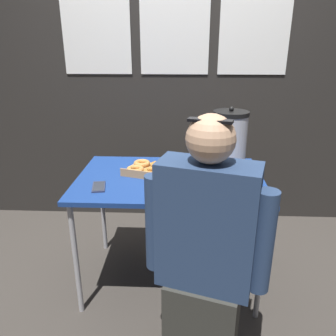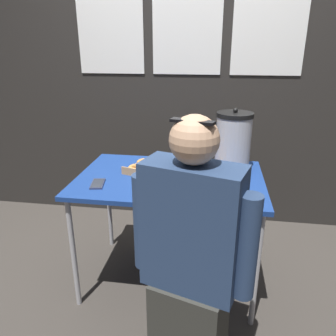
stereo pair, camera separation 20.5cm
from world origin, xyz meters
The scene contains 7 objects.
ground_plane centered at (0.00, 0.00, 0.00)m, with size 12.00×12.00×0.00m, color #3D3833.
back_wall centered at (0.00, 0.99, 1.35)m, with size 6.00×0.11×2.70m.
folding_table centered at (0.00, 0.00, 0.72)m, with size 1.17×0.77×0.78m.
donut_box centered at (-0.04, 0.05, 0.80)m, with size 0.55×0.39×0.05m.
coffee_urn centered at (0.39, 0.20, 0.97)m, with size 0.23×0.27×0.41m.
cell_phone centered at (-0.41, -0.18, 0.78)m, with size 0.10×0.16×0.01m.
person_seated centered at (0.19, -0.62, 0.62)m, with size 0.58×0.33×1.31m.
Camera 1 is at (0.07, -1.92, 1.56)m, focal length 35.00 mm.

